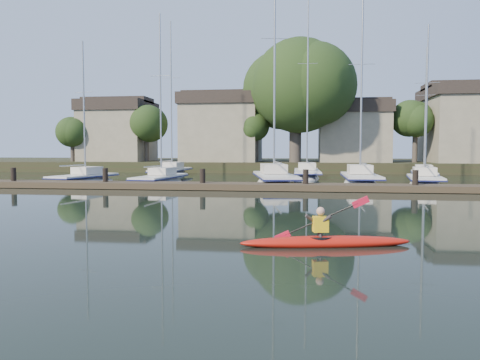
# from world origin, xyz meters

# --- Properties ---
(ground) EXTENTS (160.00, 160.00, 0.00)m
(ground) POSITION_xyz_m (0.00, 0.00, 0.00)
(ground) COLOR black
(ground) RESTS_ON ground
(kayak) EXTENTS (4.23, 1.37, 1.34)m
(kayak) POSITION_xyz_m (3.42, -1.39, 0.16)
(kayak) COLOR #AF160D
(kayak) RESTS_ON ground
(dock) EXTENTS (34.00, 2.00, 1.80)m
(dock) POSITION_xyz_m (0.00, 14.00, 0.20)
(dock) COLOR #423325
(dock) RESTS_ON ground
(sailboat_0) EXTENTS (3.31, 7.18, 11.00)m
(sailboat_0) POSITION_xyz_m (-12.35, 17.97, -0.18)
(sailboat_0) COLOR silver
(sailboat_0) RESTS_ON ground
(sailboat_1) EXTENTS (2.51, 7.84, 12.62)m
(sailboat_1) POSITION_xyz_m (-6.80, 17.92, -0.17)
(sailboat_1) COLOR silver
(sailboat_1) RESTS_ON ground
(sailboat_2) EXTENTS (4.13, 10.32, 16.66)m
(sailboat_2) POSITION_xyz_m (0.94, 18.53, -0.21)
(sailboat_2) COLOR silver
(sailboat_2) RESTS_ON ground
(sailboat_3) EXTENTS (2.37, 8.65, 13.90)m
(sailboat_3) POSITION_xyz_m (6.66, 19.31, -0.21)
(sailboat_3) COLOR silver
(sailboat_3) RESTS_ON ground
(sailboat_4) EXTENTS (3.08, 7.05, 11.59)m
(sailboat_4) POSITION_xyz_m (10.71, 18.91, -0.19)
(sailboat_4) COLOR silver
(sailboat_4) RESTS_ON ground
(sailboat_5) EXTENTS (2.19, 8.95, 14.78)m
(sailboat_5) POSITION_xyz_m (-8.75, 27.27, -0.18)
(sailboat_5) COLOR silver
(sailboat_5) RESTS_ON ground
(sailboat_6) EXTENTS (2.29, 10.13, 16.05)m
(sailboat_6) POSITION_xyz_m (3.14, 26.23, -0.19)
(sailboat_6) COLOR silver
(sailboat_6) RESTS_ON ground
(sailboat_7) EXTENTS (3.17, 7.41, 11.59)m
(sailboat_7) POSITION_xyz_m (12.50, 26.49, -0.17)
(sailboat_7) COLOR silver
(sailboat_7) RESTS_ON ground
(shore) EXTENTS (90.00, 25.25, 12.75)m
(shore) POSITION_xyz_m (1.61, 40.29, 3.23)
(shore) COLOR #233018
(shore) RESTS_ON ground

